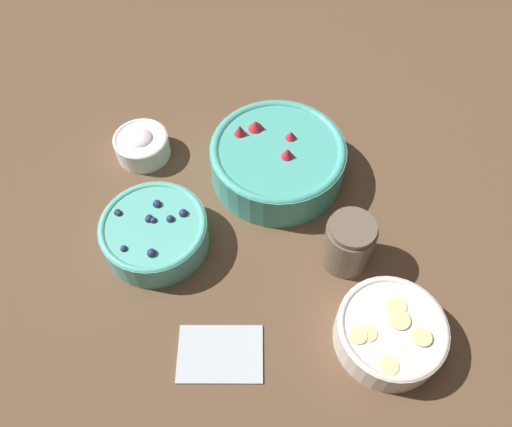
% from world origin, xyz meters
% --- Properties ---
extents(ground_plane, '(4.00, 4.00, 0.00)m').
position_xyz_m(ground_plane, '(0.00, 0.00, 0.00)').
color(ground_plane, brown).
extents(bowl_strawberries, '(0.25, 0.25, 0.09)m').
position_xyz_m(bowl_strawberries, '(-0.10, -0.18, 0.05)').
color(bowl_strawberries, '#47AD9E').
rests_on(bowl_strawberries, ground_plane).
extents(bowl_blueberries, '(0.18, 0.18, 0.07)m').
position_xyz_m(bowl_blueberries, '(0.11, -0.02, 0.04)').
color(bowl_blueberries, '#56B7A8').
rests_on(bowl_blueberries, ground_plane).
extents(bowl_bananas, '(0.16, 0.16, 0.06)m').
position_xyz_m(bowl_bananas, '(-0.27, 0.15, 0.03)').
color(bowl_bananas, silver).
rests_on(bowl_bananas, ground_plane).
extents(bowl_cream, '(0.10, 0.10, 0.05)m').
position_xyz_m(bowl_cream, '(0.16, -0.22, 0.03)').
color(bowl_cream, white).
rests_on(bowl_cream, ground_plane).
extents(jar_chocolate, '(0.08, 0.08, 0.10)m').
position_xyz_m(jar_chocolate, '(-0.21, 0.01, 0.05)').
color(jar_chocolate, brown).
rests_on(jar_chocolate, ground_plane).
extents(napkin, '(0.13, 0.09, 0.01)m').
position_xyz_m(napkin, '(-0.01, 0.18, 0.00)').
color(napkin, '#B2BCC6').
rests_on(napkin, ground_plane).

